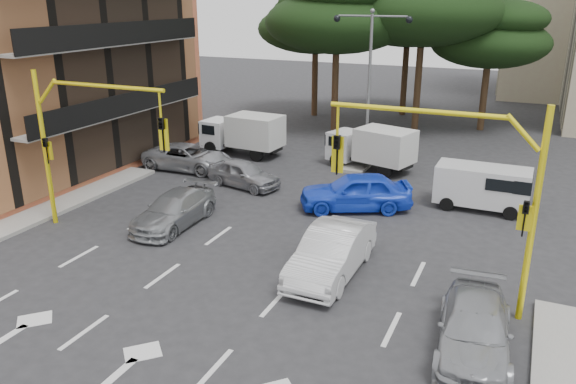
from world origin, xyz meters
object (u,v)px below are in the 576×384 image
at_px(signal_mast_left, 78,131).
at_px(car_silver_cross_a, 188,157).
at_px(car_white_hatch, 332,252).
at_px(car_silver_parked, 474,329).
at_px(car_blue_compact, 356,191).
at_px(car_silver_cross_b, 244,174).
at_px(street_lamp_center, 370,59).
at_px(box_truck_a, 243,134).
at_px(signal_mast_right, 466,178).
at_px(box_truck_b, 371,148).
at_px(van_white, 482,188).
at_px(car_silver_wagon, 174,210).

bearing_deg(signal_mast_left, car_silver_cross_a, 96.92).
relative_size(car_white_hatch, car_silver_parked, 1.07).
xyz_separation_m(car_blue_compact, car_silver_cross_b, (-5.71, 0.73, -0.16)).
height_order(street_lamp_center, box_truck_a, street_lamp_center).
xyz_separation_m(signal_mast_right, box_truck_b, (-6.01, 12.12, -2.77)).
bearing_deg(car_silver_cross_a, car_silver_cross_b, -109.86).
distance_m(van_white, box_truck_b, 6.90).
bearing_deg(car_blue_compact, car_silver_cross_a, -127.33).
bearing_deg(box_truck_b, street_lamp_center, 38.61).
relative_size(car_silver_wagon, box_truck_a, 0.92).
height_order(box_truck_a, box_truck_b, box_truck_a).
bearing_deg(box_truck_b, car_white_hatch, -153.87).
bearing_deg(street_lamp_center, car_silver_parked, -64.76).
distance_m(signal_mast_left, van_white, 16.17).
relative_size(car_white_hatch, box_truck_a, 0.99).
bearing_deg(car_silver_cross_b, van_white, -69.30).
height_order(signal_mast_left, car_silver_cross_a, signal_mast_left).
distance_m(car_white_hatch, box_truck_b, 11.97).
xyz_separation_m(car_silver_parked, van_white, (-0.96, 10.59, 0.30)).
distance_m(car_silver_cross_b, van_white, 10.62).
height_order(car_silver_parked, box_truck_a, box_truck_a).
distance_m(street_lamp_center, car_silver_cross_b, 9.33).
xyz_separation_m(signal_mast_left, box_truck_a, (0.18, 12.01, -2.72)).
height_order(street_lamp_center, car_silver_cross_a, street_lamp_center).
bearing_deg(box_truck_b, car_blue_compact, -153.95).
relative_size(car_silver_cross_b, box_truck_a, 0.78).
distance_m(car_silver_cross_a, box_truck_b, 9.43).
bearing_deg(car_blue_compact, car_silver_parked, 8.86).
bearing_deg(van_white, car_blue_compact, -65.13).
relative_size(van_white, box_truck_a, 0.80).
relative_size(street_lamp_center, car_white_hatch, 1.66).
height_order(car_silver_cross_b, van_white, van_white).
bearing_deg(street_lamp_center, van_white, -39.77).
xyz_separation_m(street_lamp_center, car_blue_compact, (1.83, -7.73, -4.64)).
bearing_deg(box_truck_b, signal_mast_left, 163.84).
height_order(signal_mast_right, van_white, signal_mast_right).
bearing_deg(box_truck_b, car_silver_cross_b, 153.54).
relative_size(van_white, box_truck_b, 0.83).
distance_m(signal_mast_right, signal_mast_left, 13.61).
xyz_separation_m(car_white_hatch, car_blue_compact, (-1.08, 5.94, 0.02)).
bearing_deg(car_silver_parked, car_white_hatch, 147.04).
relative_size(car_silver_wagon, car_silver_cross_a, 0.93).
xyz_separation_m(signal_mast_left, van_white, (13.45, 8.48, -2.94)).
height_order(car_silver_cross_b, car_silver_parked, car_silver_parked).
bearing_deg(car_silver_wagon, signal_mast_left, -148.16).
bearing_deg(box_truck_a, signal_mast_left, -176.86).
distance_m(signal_mast_right, car_silver_parked, 3.96).
relative_size(street_lamp_center, car_silver_cross_a, 1.65).
distance_m(car_silver_wagon, box_truck_b, 11.48).
height_order(car_silver_wagon, car_silver_cross_a, car_silver_cross_a).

